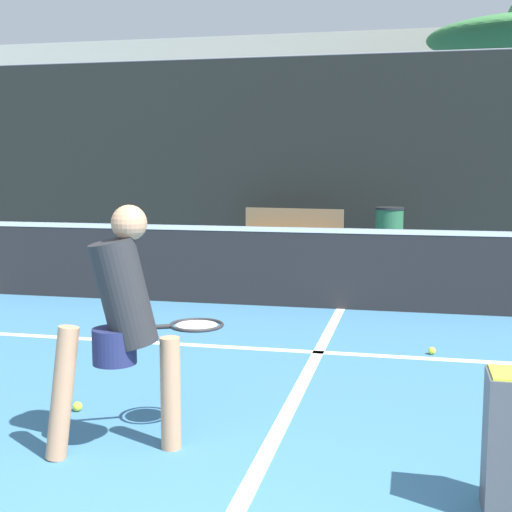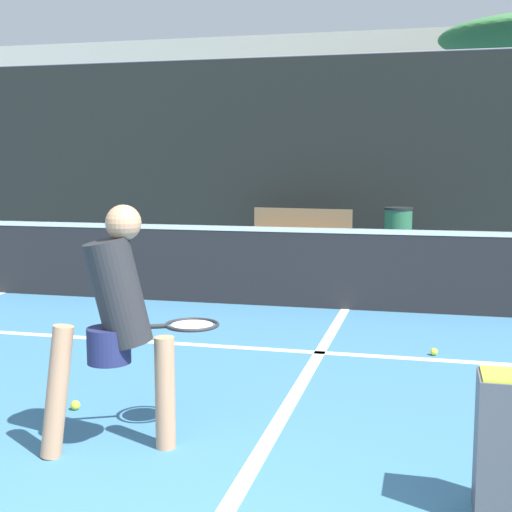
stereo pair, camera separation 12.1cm
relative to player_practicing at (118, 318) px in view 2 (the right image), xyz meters
name	(u,v)px [view 2 (the right image)]	position (x,y,z in m)	size (l,w,h in m)	color
court_service_line	(320,352)	(0.81, 2.46, -0.80)	(8.25, 0.10, 0.01)	white
court_center_mark	(302,383)	(0.81, 1.54, -0.80)	(0.10, 5.78, 0.01)	white
net	(346,266)	(0.81, 4.43, -0.29)	(11.09, 0.09, 1.07)	slate
fence_back	(381,155)	(0.81, 9.84, 1.04)	(24.00, 0.06, 3.71)	black
player_practicing	(118,318)	(0.00, 0.00, 0.00)	(0.99, 0.87, 1.47)	tan
tennis_ball_scattered_6	(75,405)	(-0.60, 0.58, -0.77)	(0.07, 0.07, 0.07)	#D1E033
tennis_ball_scattered_7	(434,352)	(1.82, 2.62, -0.77)	(0.07, 0.07, 0.07)	#D1E033
ball_hopper	(506,443)	(2.13, -0.29, -0.43)	(0.28, 0.28, 0.71)	#4C4C51
courtside_bench	(300,230)	(-0.56, 9.08, -0.33)	(1.90, 0.59, 0.86)	olive
trash_bin	(398,233)	(1.20, 8.99, -0.34)	(0.50, 0.50, 0.92)	#28603D
parked_car	(425,213)	(1.63, 12.33, -0.20)	(1.72, 4.54, 1.44)	maroon
building_far	(406,124)	(0.81, 22.25, 2.24)	(36.00, 2.40, 6.10)	beige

